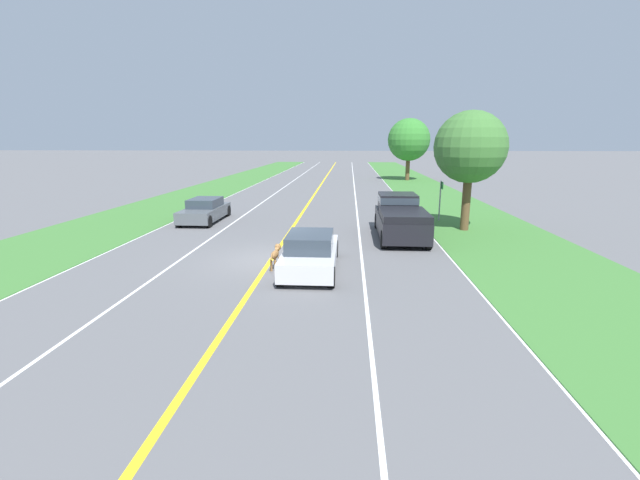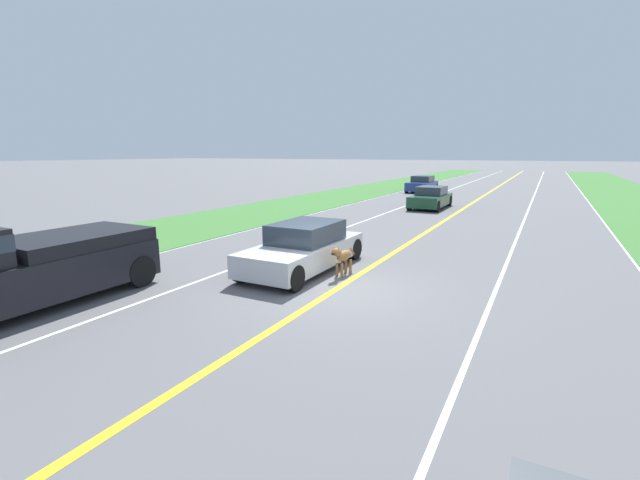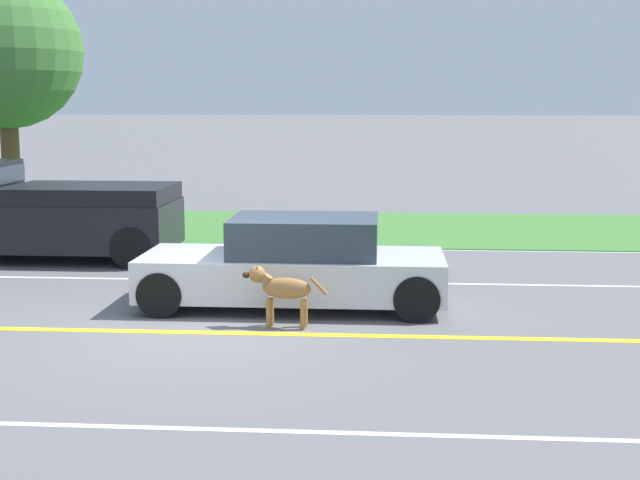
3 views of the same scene
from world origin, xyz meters
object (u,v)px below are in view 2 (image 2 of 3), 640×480
ego_car (304,248)px  dog (342,256)px  pickup_truck (10,267)px  car_trailing_mid (422,184)px  car_trailing_near (431,198)px

ego_car → dog: ego_car is taller
pickup_truck → ego_car: bearing=-123.1°
car_trailing_mid → car_trailing_near: bearing=107.4°
car_trailing_near → pickup_truck: bearing=80.7°
pickup_truck → dog: bearing=-131.4°
ego_car → pickup_truck: (3.77, 5.78, 0.33)m
ego_car → pickup_truck: 6.91m
pickup_truck → car_trailing_near: size_ratio=1.29×
dog → car_trailing_near: (1.48, -15.93, 0.07)m
dog → car_trailing_mid: size_ratio=0.28×
dog → car_trailing_mid: (4.86, -26.69, 0.10)m
pickup_truck → car_trailing_mid: 32.39m
ego_car → car_trailing_mid: (3.61, -26.61, 0.01)m
ego_car → dog: bearing=176.0°
car_trailing_mid → dog: bearing=100.3°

